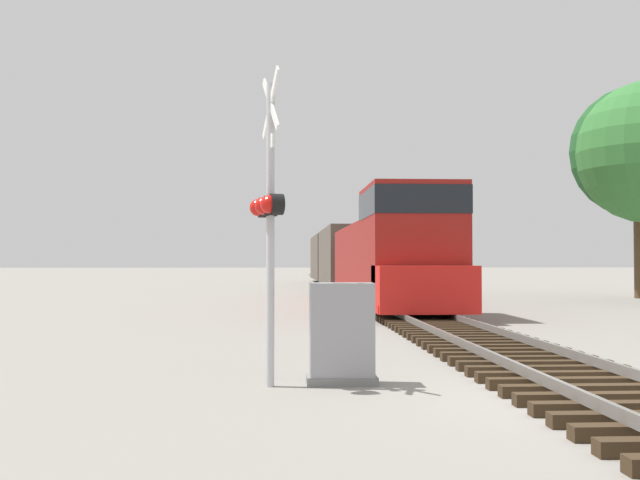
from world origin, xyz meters
TOP-DOWN VIEW (x-y plane):
  - ground_plane at (0.00, 0.00)m, footprint 400.00×400.00m
  - rail_track_bed at (0.00, -0.00)m, footprint 2.60×160.00m
  - freight_train at (0.00, 35.06)m, footprint 2.93×48.16m
  - crossing_signal_near at (-4.38, 1.32)m, footprint 0.53×1.01m
  - relay_cabinet at (-3.30, 1.49)m, footprint 1.03×0.55m
  - tree_mid_background at (13.26, 25.97)m, footprint 6.44×6.44m

SIDE VIEW (x-z plane):
  - ground_plane at x=0.00m, z-range 0.00..0.00m
  - rail_track_bed at x=0.00m, z-range -0.02..0.29m
  - relay_cabinet at x=-3.30m, z-range -0.01..1.47m
  - freight_train at x=0.00m, z-range -0.15..4.06m
  - crossing_signal_near at x=-4.38m, z-range 0.26..4.81m
  - tree_mid_background at x=13.26m, z-range 1.96..12.36m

